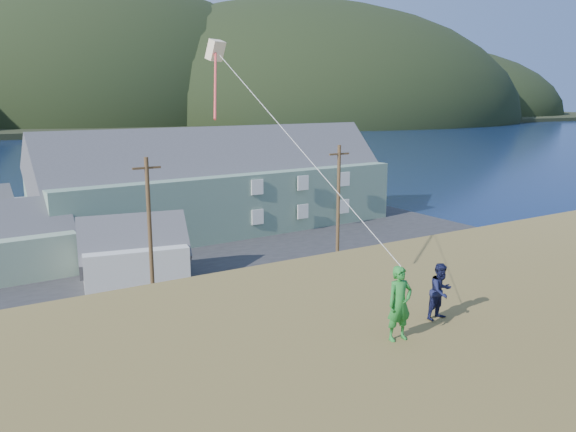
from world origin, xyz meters
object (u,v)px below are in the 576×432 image
Objects in this scene: shed_white at (134,252)px; kite_flyer_navy at (441,291)px; lodge at (224,183)px; kite_flyer_green at (400,303)px; shed_palegreen_near at (6,243)px.

kite_flyer_navy is (-0.10, -28.38, 5.67)m from shed_white.
lodge reaches higher than kite_flyer_green.
shed_palegreen_near is at bearing 97.58° from kite_flyer_navy.
shed_white is 28.94m from kite_flyer_navy.
kite_flyer_green is (-1.90, -28.78, 5.83)m from shed_white.
kite_flyer_green reaches higher than shed_white.
shed_palegreen_near is at bearing 104.96° from kite_flyer_green.
shed_palegreen_near is 6.38× the size of kite_flyer_navy.
kite_flyer_green is at bearing -112.41° from lodge.
lodge is 42.09m from kite_flyer_navy.
kite_flyer_navy reaches higher than shed_palegreen_near.
kite_flyer_navy is (-12.60, -40.03, 3.22)m from lodge.
shed_palegreen_near is 5.29× the size of kite_flyer_green.
lodge is 3.70× the size of shed_palegreen_near.
shed_white is 29.42m from kite_flyer_green.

